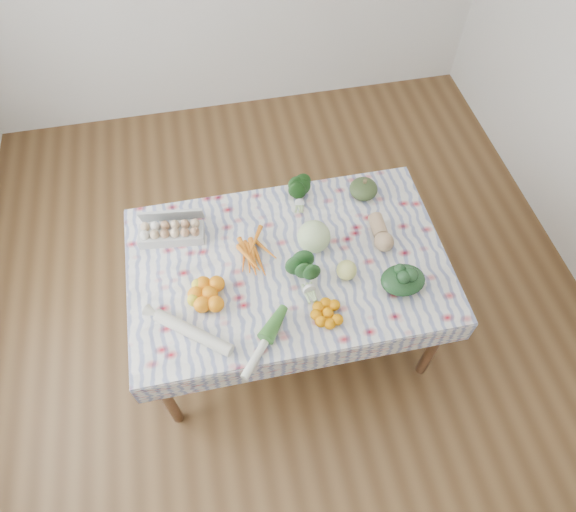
% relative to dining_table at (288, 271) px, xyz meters
% --- Properties ---
extents(ground, '(4.50, 4.50, 0.00)m').
position_rel_dining_table_xyz_m(ground, '(0.00, 0.00, -0.68)').
color(ground, '#54381D').
rests_on(ground, ground).
extents(dining_table, '(1.60, 1.00, 0.75)m').
position_rel_dining_table_xyz_m(dining_table, '(0.00, 0.00, 0.00)').
color(dining_table, brown).
rests_on(dining_table, ground).
extents(tablecloth, '(1.66, 1.06, 0.01)m').
position_rel_dining_table_xyz_m(tablecloth, '(0.00, 0.00, 0.08)').
color(tablecloth, silver).
rests_on(tablecloth, dining_table).
extents(egg_carton, '(0.36, 0.17, 0.09)m').
position_rel_dining_table_xyz_m(egg_carton, '(-0.58, 0.28, 0.13)').
color(egg_carton, '#B8B8B3').
rests_on(egg_carton, tablecloth).
extents(carrot_bunch, '(0.24, 0.22, 0.04)m').
position_rel_dining_table_xyz_m(carrot_bunch, '(-0.16, 0.09, 0.10)').
color(carrot_bunch, orange).
rests_on(carrot_bunch, tablecloth).
extents(kale_bunch, '(0.16, 0.15, 0.12)m').
position_rel_dining_table_xyz_m(kale_bunch, '(0.15, 0.40, 0.15)').
color(kale_bunch, '#153811').
rests_on(kale_bunch, tablecloth).
extents(kabocha_squash, '(0.19, 0.19, 0.10)m').
position_rel_dining_table_xyz_m(kabocha_squash, '(0.51, 0.37, 0.14)').
color(kabocha_squash, '#364722').
rests_on(kabocha_squash, tablecloth).
extents(cabbage, '(0.22, 0.22, 0.17)m').
position_rel_dining_table_xyz_m(cabbage, '(0.15, 0.07, 0.17)').
color(cabbage, '#B9D58F').
rests_on(cabbage, tablecloth).
extents(butternut_squash, '(0.11, 0.23, 0.10)m').
position_rel_dining_table_xyz_m(butternut_squash, '(0.52, 0.06, 0.14)').
color(butternut_squash, tan).
rests_on(butternut_squash, tablecloth).
extents(orange_cluster, '(0.30, 0.30, 0.09)m').
position_rel_dining_table_xyz_m(orange_cluster, '(-0.42, -0.13, 0.13)').
color(orange_cluster, orange).
rests_on(orange_cluster, tablecloth).
extents(broccoli, '(0.18, 0.18, 0.12)m').
position_rel_dining_table_xyz_m(broccoli, '(0.06, -0.15, 0.14)').
color(broccoli, '#1D491C').
rests_on(broccoli, tablecloth).
extents(mandarin_cluster, '(0.20, 0.20, 0.06)m').
position_rel_dining_table_xyz_m(mandarin_cluster, '(0.13, -0.34, 0.11)').
color(mandarin_cluster, orange).
rests_on(mandarin_cluster, tablecloth).
extents(grapefruit, '(0.13, 0.13, 0.10)m').
position_rel_dining_table_xyz_m(grapefruit, '(0.27, -0.14, 0.14)').
color(grapefruit, '#E8ED79').
rests_on(grapefruit, tablecloth).
extents(spinach_bag, '(0.26, 0.22, 0.10)m').
position_rel_dining_table_xyz_m(spinach_bag, '(0.53, -0.25, 0.13)').
color(spinach_bag, '#163318').
rests_on(spinach_bag, tablecloth).
extents(daikon, '(0.38, 0.32, 0.06)m').
position_rel_dining_table_xyz_m(daikon, '(-0.52, -0.32, 0.11)').
color(daikon, beige).
rests_on(daikon, tablecloth).
extents(leek, '(0.27, 0.32, 0.04)m').
position_rel_dining_table_xyz_m(leek, '(-0.20, -0.44, 0.10)').
color(leek, white).
rests_on(leek, tablecloth).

